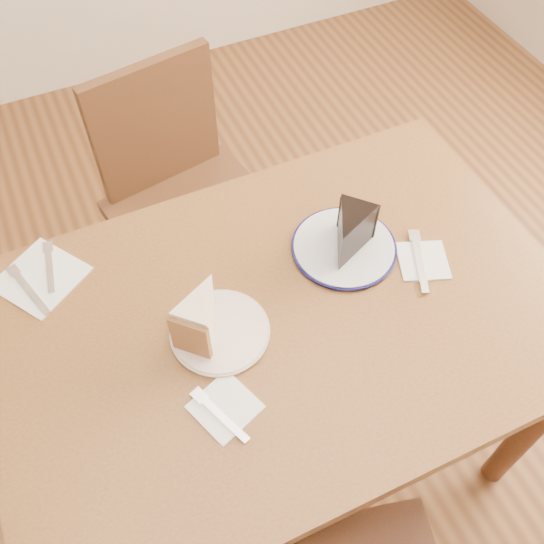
{
  "coord_description": "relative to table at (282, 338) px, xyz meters",
  "views": [
    {
      "loc": [
        -0.3,
        -0.6,
        1.81
      ],
      "look_at": [
        0.01,
        0.07,
        0.8
      ],
      "focal_mm": 40.0,
      "sensor_mm": 36.0,
      "label": 1
    }
  ],
  "objects": [
    {
      "name": "ground",
      "position": [
        0.0,
        0.0,
        -0.65
      ],
      "size": [
        4.0,
        4.0,
        0.0
      ],
      "primitive_type": "plane",
      "color": "#462712",
      "rests_on": "ground"
    },
    {
      "name": "table",
      "position": [
        0.0,
        0.0,
        0.0
      ],
      "size": [
        1.2,
        0.8,
        0.75
      ],
      "color": "#502F15",
      "rests_on": "ground"
    },
    {
      "name": "chair_far",
      "position": [
        -0.02,
        0.61,
        -0.16
      ],
      "size": [
        0.51,
        0.51,
        0.88
      ],
      "rotation": [
        0.0,
        0.0,
        3.32
      ],
      "color": "#381E11",
      "rests_on": "ground"
    },
    {
      "name": "plate_cream",
      "position": [
        -0.13,
        0.01,
        0.1
      ],
      "size": [
        0.19,
        0.19,
        0.01
      ],
      "primitive_type": "cylinder",
      "color": "silver",
      "rests_on": "table"
    },
    {
      "name": "plate_navy",
      "position": [
        0.2,
        0.1,
        0.1
      ],
      "size": [
        0.22,
        0.22,
        0.01
      ],
      "primitive_type": "cylinder",
      "color": "silver",
      "rests_on": "table"
    },
    {
      "name": "carrot_cake",
      "position": [
        -0.16,
        0.03,
        0.16
      ],
      "size": [
        0.13,
        0.13,
        0.1
      ],
      "primitive_type": null,
      "rotation": [
        0.0,
        0.0,
        -0.78
      ],
      "color": "#F7E9CC",
      "rests_on": "plate_cream"
    },
    {
      "name": "chocolate_cake",
      "position": [
        0.19,
        0.08,
        0.16
      ],
      "size": [
        0.14,
        0.14,
        0.09
      ],
      "primitive_type": null,
      "rotation": [
        0.0,
        0.0,
        2.32
      ],
      "color": "black",
      "rests_on": "plate_navy"
    },
    {
      "name": "napkin_cream",
      "position": [
        -0.18,
        -0.14,
        0.1
      ],
      "size": [
        0.14,
        0.14,
        0.0
      ],
      "primitive_type": "cube",
      "rotation": [
        0.0,
        0.0,
        0.36
      ],
      "color": "white",
      "rests_on": "table"
    },
    {
      "name": "napkin_navy",
      "position": [
        0.34,
        -0.01,
        0.1
      ],
      "size": [
        0.14,
        0.14,
        0.0
      ],
      "primitive_type": "cube",
      "rotation": [
        0.0,
        0.0,
        -0.37
      ],
      "color": "white",
      "rests_on": "table"
    },
    {
      "name": "napkin_spare",
      "position": [
        -0.43,
        0.3,
        0.1
      ],
      "size": [
        0.22,
        0.22,
        0.0
      ],
      "primitive_type": "cube",
      "rotation": [
        0.0,
        0.0,
        0.58
      ],
      "color": "white",
      "rests_on": "table"
    },
    {
      "name": "fork_cream",
      "position": [
        -0.2,
        -0.16,
        0.1
      ],
      "size": [
        0.07,
        0.14,
        0.0
      ],
      "primitive_type": "cube",
      "rotation": [
        0.0,
        0.0,
        0.38
      ],
      "color": "silver",
      "rests_on": "napkin_cream"
    },
    {
      "name": "knife_navy",
      "position": [
        0.33,
        -0.0,
        0.1
      ],
      "size": [
        0.08,
        0.16,
        0.0
      ],
      "primitive_type": "cube",
      "rotation": [
        0.0,
        0.0,
        -0.42
      ],
      "color": "silver",
      "rests_on": "napkin_navy"
    },
    {
      "name": "fork_spare",
      "position": [
        -0.41,
        0.31,
        0.1
      ],
      "size": [
        0.04,
        0.14,
        0.0
      ],
      "primitive_type": "cube",
      "rotation": [
        0.0,
        0.0,
        -0.16
      ],
      "color": "silver",
      "rests_on": "napkin_spare"
    },
    {
      "name": "knife_spare",
      "position": [
        -0.46,
        0.27,
        0.1
      ],
      "size": [
        0.06,
        0.16,
        0.0
      ],
      "primitive_type": "cube",
      "rotation": [
        0.0,
        0.0,
        0.3
      ],
      "color": "silver",
      "rests_on": "napkin_spare"
    }
  ]
}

